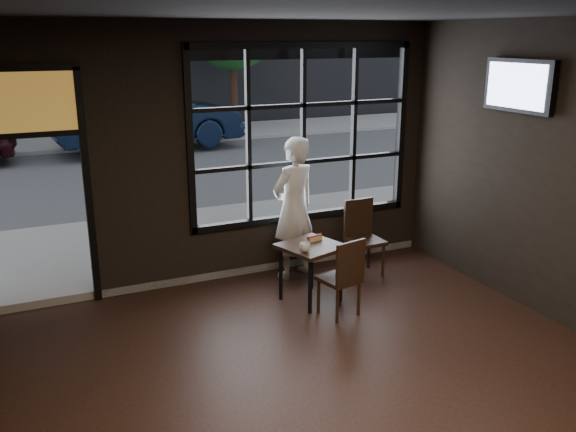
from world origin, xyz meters
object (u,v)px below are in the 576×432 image
man (294,208)px  navy_car (148,117)px  chair_near (339,276)px  cafe_table (311,273)px

man → navy_car: man is taller
chair_near → man: man is taller
chair_near → man: bearing=-103.8°
man → navy_car: (0.20, 9.65, -0.00)m
cafe_table → chair_near: 0.49m
man → navy_car: size_ratio=0.37×
chair_near → navy_car: size_ratio=0.19×
cafe_table → navy_car: 10.46m
navy_car → cafe_table: bearing=173.8°
cafe_table → chair_near: chair_near is taller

